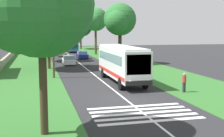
# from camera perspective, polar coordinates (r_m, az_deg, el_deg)

# --- Properties ---
(ground) EXTENTS (160.00, 160.00, 0.00)m
(ground) POSITION_cam_1_polar(r_m,az_deg,el_deg) (23.48, 2.63, -5.92)
(ground) COLOR #262628
(grass_verge_left) EXTENTS (120.00, 8.00, 0.04)m
(grass_verge_left) POSITION_cam_1_polar(r_m,az_deg,el_deg) (37.32, -16.36, -1.22)
(grass_verge_left) COLOR #2D6628
(grass_verge_left) RESTS_ON ground
(grass_verge_right) EXTENTS (120.00, 8.00, 0.04)m
(grass_verge_right) POSITION_cam_1_polar(r_m,az_deg,el_deg) (40.10, 7.74, -0.41)
(grass_verge_right) COLOR #2D6628
(grass_verge_right) RESTS_ON ground
(centre_line) EXTENTS (110.00, 0.16, 0.01)m
(centre_line) POSITION_cam_1_polar(r_m,az_deg,el_deg) (37.86, -3.87, -0.84)
(centre_line) COLOR silver
(centre_line) RESTS_ON ground
(coach_bus) EXTENTS (11.16, 2.62, 3.73)m
(coach_bus) POSITION_cam_1_polar(r_m,az_deg,el_deg) (30.85, 1.81, 1.31)
(coach_bus) COLOR white
(coach_bus) RESTS_ON ground
(zebra_crossing) EXTENTS (4.05, 6.80, 0.01)m
(zebra_crossing) POSITION_cam_1_polar(r_m,az_deg,el_deg) (19.83, 5.94, -8.44)
(zebra_crossing) COLOR silver
(zebra_crossing) RESTS_ON ground
(trailing_car_0) EXTENTS (4.30, 1.78, 1.43)m
(trailing_car_0) POSITION_cam_1_polar(r_m,az_deg,el_deg) (47.36, -8.27, 1.55)
(trailing_car_0) COLOR silver
(trailing_car_0) RESTS_ON ground
(trailing_car_1) EXTENTS (4.30, 1.78, 1.43)m
(trailing_car_1) POSITION_cam_1_polar(r_m,az_deg,el_deg) (57.21, -5.70, 2.58)
(trailing_car_1) COLOR navy
(trailing_car_1) RESTS_ON ground
(trailing_car_2) EXTENTS (4.30, 1.78, 1.43)m
(trailing_car_2) POSITION_cam_1_polar(r_m,az_deg,el_deg) (62.58, -9.55, 2.92)
(trailing_car_2) COLOR #B7A893
(trailing_car_2) RESTS_ON ground
(trailing_minibus_0) EXTENTS (6.00, 2.14, 2.53)m
(trailing_minibus_0) POSITION_cam_1_polar(r_m,az_deg,el_deg) (73.23, -7.53, 4.27)
(trailing_minibus_0) COLOR teal
(trailing_minibus_0) RESTS_ON ground
(roadside_tree_left_0) EXTENTS (8.74, 7.44, 10.68)m
(roadside_tree_left_0) POSITION_cam_1_polar(r_m,az_deg,el_deg) (42.20, -12.50, 9.21)
(roadside_tree_left_0) COLOR #4C3826
(roadside_tree_left_0) RESTS_ON grass_verge_left
(roadside_tree_left_1) EXTENTS (6.97, 5.77, 10.06)m
(roadside_tree_left_1) POSITION_cam_1_polar(r_m,az_deg,el_deg) (52.77, -13.26, 8.93)
(roadside_tree_left_1) COLOR brown
(roadside_tree_left_1) RESTS_ON grass_verge_left
(roadside_tree_left_2) EXTENTS (6.50, 5.42, 9.26)m
(roadside_tree_left_2) POSITION_cam_1_polar(r_m,az_deg,el_deg) (15.28, -14.15, 11.23)
(roadside_tree_left_2) COLOR #3D2D1E
(roadside_tree_left_2) RESTS_ON grass_verge_left
(roadside_tree_right_0) EXTENTS (6.45, 5.20, 10.31)m
(roadside_tree_right_0) POSITION_cam_1_polar(r_m,az_deg,el_deg) (66.23, -3.29, 9.22)
(roadside_tree_right_0) COLOR #4C3826
(roadside_tree_right_0) RESTS_ON grass_verge_right
(roadside_tree_right_1) EXTENTS (8.24, 6.90, 10.32)m
(roadside_tree_right_1) POSITION_cam_1_polar(r_m,az_deg,el_deg) (85.54, -6.11, 8.19)
(roadside_tree_right_1) COLOR #3D2D1E
(roadside_tree_right_1) RESTS_ON grass_verge_right
(roadside_tree_right_2) EXTENTS (6.22, 5.11, 9.54)m
(roadside_tree_right_2) POSITION_cam_1_polar(r_m,az_deg,el_deg) (47.28, 1.35, 9.13)
(roadside_tree_right_2) COLOR #3D2D1E
(roadside_tree_right_2) RESTS_ON grass_verge_right
(utility_pole) EXTENTS (0.24, 1.40, 7.64)m
(utility_pole) POSITION_cam_1_polar(r_m,az_deg,el_deg) (33.95, -11.17, 4.87)
(utility_pole) COLOR #473828
(utility_pole) RESTS_ON grass_verge_left
(pedestrian) EXTENTS (0.34, 0.34, 1.69)m
(pedestrian) POSITION_cam_1_polar(r_m,az_deg,el_deg) (26.57, 13.60, -2.57)
(pedestrian) COLOR #26262D
(pedestrian) RESTS_ON grass_verge_right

